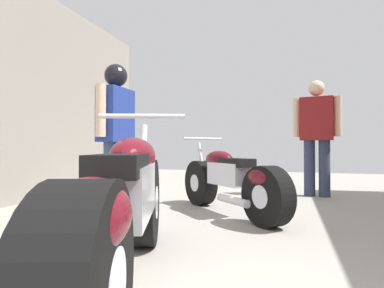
{
  "coord_description": "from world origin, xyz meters",
  "views": [
    {
      "loc": [
        0.47,
        0.18,
        0.74
      ],
      "look_at": [
        -0.4,
        2.94,
        0.78
      ],
      "focal_mm": 29.22,
      "sensor_mm": 36.0,
      "label": 1
    }
  ],
  "objects_px": {
    "motorcycle_maroon_cruiser": "(125,211)",
    "mechanic_in_blue": "(317,131)",
    "mechanic_with_helmet": "(116,123)",
    "motorcycle_black_naked": "(230,181)"
  },
  "relations": [
    {
      "from": "mechanic_in_blue",
      "to": "mechanic_with_helmet",
      "type": "xyz_separation_m",
      "value": [
        -2.32,
        -1.99,
        0.02
      ]
    },
    {
      "from": "motorcycle_maroon_cruiser",
      "to": "mechanic_in_blue",
      "type": "distance_m",
      "value": 3.98
    },
    {
      "from": "motorcycle_maroon_cruiser",
      "to": "mechanic_in_blue",
      "type": "height_order",
      "value": "mechanic_in_blue"
    },
    {
      "from": "motorcycle_black_naked",
      "to": "mechanic_with_helmet",
      "type": "xyz_separation_m",
      "value": [
        -1.29,
        -0.27,
        0.66
      ]
    },
    {
      "from": "motorcycle_black_naked",
      "to": "mechanic_in_blue",
      "type": "bearing_deg",
      "value": 59.04
    },
    {
      "from": "mechanic_in_blue",
      "to": "mechanic_with_helmet",
      "type": "relative_size",
      "value": 1.04
    },
    {
      "from": "mechanic_in_blue",
      "to": "mechanic_with_helmet",
      "type": "height_order",
      "value": "mechanic_in_blue"
    },
    {
      "from": "motorcycle_maroon_cruiser",
      "to": "motorcycle_black_naked",
      "type": "distance_m",
      "value": 2.04
    },
    {
      "from": "motorcycle_black_naked",
      "to": "mechanic_in_blue",
      "type": "relative_size",
      "value": 0.82
    },
    {
      "from": "motorcycle_maroon_cruiser",
      "to": "motorcycle_black_naked",
      "type": "bearing_deg",
      "value": 85.25
    }
  ]
}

